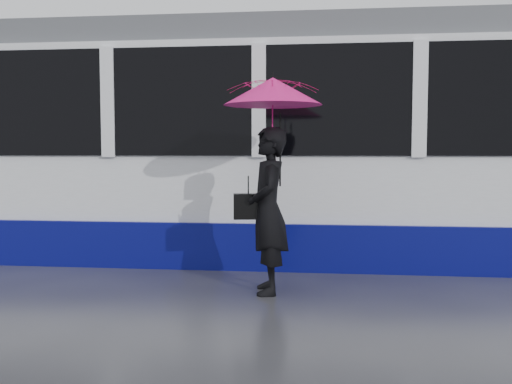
# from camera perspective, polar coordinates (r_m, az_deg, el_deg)

# --- Properties ---
(ground) EXTENTS (90.00, 90.00, 0.00)m
(ground) POSITION_cam_1_polar(r_m,az_deg,el_deg) (6.42, -8.49, -9.98)
(ground) COLOR #28282D
(ground) RESTS_ON ground
(rails) EXTENTS (34.00, 1.51, 0.02)m
(rails) POSITION_cam_1_polar(r_m,az_deg,el_deg) (8.81, -4.24, -6.02)
(rails) COLOR #3F3D38
(rails) RESTS_ON ground
(tram) EXTENTS (26.00, 2.56, 3.35)m
(tram) POSITION_cam_1_polar(r_m,az_deg,el_deg) (8.82, -8.59, 4.59)
(tram) COLOR white
(tram) RESTS_ON ground
(woman) EXTENTS (0.54, 0.73, 1.82)m
(woman) POSITION_cam_1_polar(r_m,az_deg,el_deg) (6.22, 1.21, -1.88)
(woman) COLOR black
(woman) RESTS_ON ground
(umbrella) EXTENTS (1.23, 1.23, 1.23)m
(umbrella) POSITION_cam_1_polar(r_m,az_deg,el_deg) (6.20, 1.69, 8.13)
(umbrella) COLOR #FF155C
(umbrella) RESTS_ON ground
(handbag) EXTENTS (0.34, 0.19, 0.46)m
(handbag) POSITION_cam_1_polar(r_m,az_deg,el_deg) (6.26, -0.78, -1.43)
(handbag) COLOR black
(handbag) RESTS_ON ground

